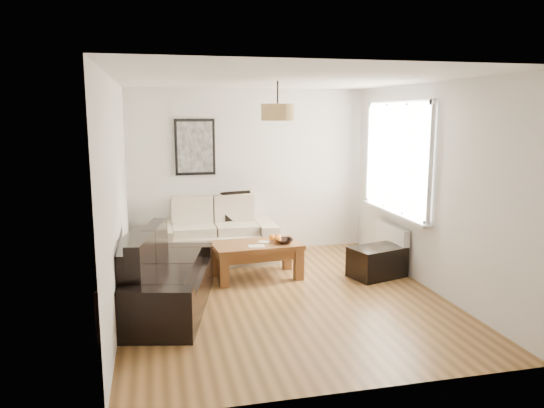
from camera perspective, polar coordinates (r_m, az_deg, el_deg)
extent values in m
plane|color=brown|center=(6.43, 1.22, -10.18)|extent=(4.50, 4.50, 0.00)
cube|color=white|center=(7.65, 13.09, -4.16)|extent=(0.10, 0.90, 0.52)
cylinder|color=tan|center=(6.32, 0.62, 10.12)|extent=(0.40, 0.40, 0.20)
cube|color=black|center=(7.25, 11.55, -6.29)|extent=(0.83, 0.66, 0.42)
cube|color=black|center=(8.00, -8.88, -0.72)|extent=(0.37, 0.12, 0.37)
cube|color=black|center=(8.07, -3.95, -0.23)|extent=(0.48, 0.24, 0.46)
imported|color=black|center=(7.00, 1.34, -4.10)|extent=(0.26, 0.26, 0.06)
sphere|color=orange|center=(7.05, 0.66, -3.91)|extent=(0.12, 0.12, 0.09)
sphere|color=orange|center=(7.15, 0.73, -3.70)|extent=(0.11, 0.11, 0.09)
sphere|color=orange|center=(7.15, 0.01, -3.72)|extent=(0.11, 0.11, 0.09)
cube|color=silver|center=(6.84, -1.72, -4.67)|extent=(0.22, 0.15, 0.01)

